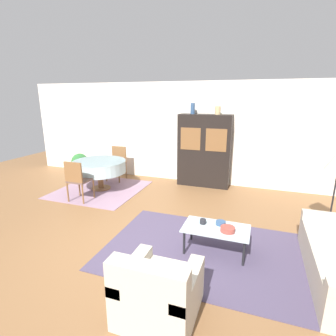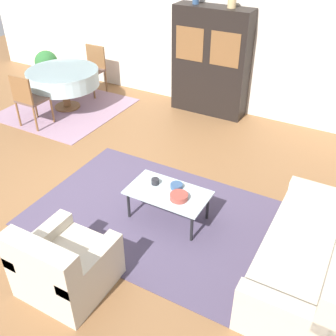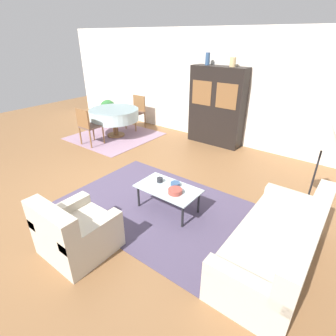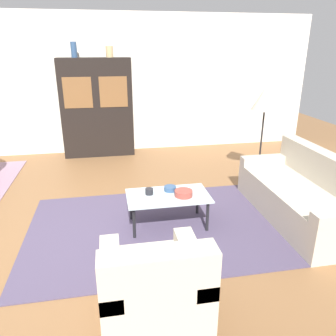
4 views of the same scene
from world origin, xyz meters
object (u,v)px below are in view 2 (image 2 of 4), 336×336
Objects in this scene: dining_table at (63,78)px; dining_chair_near at (28,97)px; display_cabinet at (211,62)px; bowl_small at (176,186)px; armchair at (64,266)px; coffee_table at (168,195)px; vase_short at (232,1)px; potted_plant at (47,65)px; couch at (312,257)px; dining_chair_far at (93,67)px; cup at (155,181)px; bowl at (179,197)px.

dining_table is 1.41× the size of dining_chair_near.
display_cabinet is 3.12m from bowl_small.
dining_chair_near is at bearing 165.19° from bowl_small.
armchair reaches higher than coffee_table.
coffee_table is 3.77m from dining_table.
vase_short reaches higher than bowl_small.
coffee_table is 5.34m from potted_plant.
dining_chair_far is (-4.98, 2.86, 0.25)m from couch.
bowl_small is (3.31, -0.87, -0.11)m from dining_chair_near.
dining_table is 3.28m from vase_short.
dining_chair_far is (0.00, 1.75, 0.00)m from dining_chair_near.
dining_chair_far reaches higher than coffee_table.
vase_short is at bearing 4.27° from potted_plant.
cup is 0.15× the size of potted_plant.
bowl_small is at bearing 74.67° from armchair.
dining_chair_far reaches higher than armchair.
display_cabinet reaches higher than bowl_small.
bowl is 5.52m from potted_plant.
dining_chair_far reaches higher than couch.
coffee_table is 0.75× the size of dining_table.
couch is at bearing -3.80° from coffee_table.
potted_plant is at bearing 148.77° from coffee_table.
vase_short reaches higher than couch.
dining_table is (-3.26, 1.87, 0.23)m from coffee_table.
cup is 0.27m from bowl_small.
couch is at bearing -5.35° from cup.
potted_plant reaches higher than cup.
vase_short is at bearing 0.18° from display_cabinet.
dining_chair_near is 3.18m from cup.
vase_short reaches higher than dining_chair_near.
bowl is (0.39, -0.12, -0.00)m from cup.
coffee_table is at bearing 139.86° from dining_chair_far.
dining_chair_far is 6.26× the size of bowl_small.
couch reaches higher than bowl.
armchair reaches higher than potted_plant.
coffee_table is at bearing 75.25° from armchair.
cup is 0.45× the size of bowl.
bowl is (1.01, -3.12, -0.50)m from display_cabinet.
dining_chair_far is 4.38× the size of bowl.
bowl is at bearing -29.31° from dining_table.
cup is (0.62, -3.00, -0.50)m from display_cabinet.
cup is (3.04, -2.68, -0.10)m from dining_chair_far.
cup is at bearing 83.87° from armchair.
bowl_small reaches higher than coffee_table.
couch is 1.95m from cup.
dining_chair_far is 9.72× the size of cup.
cup is at bearing 84.65° from couch.
coffee_table is at bearing -111.74° from bowl_small.
armchair is 1.62m from bowl_small.
dining_chair_near is (0.00, -0.88, -0.05)m from dining_table.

